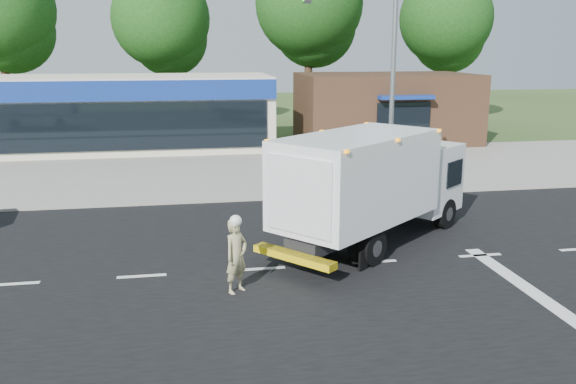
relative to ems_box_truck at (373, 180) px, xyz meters
name	(u,v)px	position (x,y,z in m)	size (l,w,h in m)	color
ground	(374,262)	(-0.38, -1.55, -1.89)	(120.00, 120.00, 0.00)	#385123
road_asphalt	(374,262)	(-0.38, -1.55, -1.88)	(60.00, 14.00, 0.02)	black
sidewalk	(310,190)	(-0.38, 6.65, -1.83)	(60.00, 2.40, 0.12)	gray
parking_apron	(286,164)	(-0.38, 12.45, -1.88)	(60.00, 9.00, 0.02)	gray
lane_markings	(444,277)	(0.97, -2.90, -1.87)	(55.20, 7.00, 0.01)	silver
ems_box_truck	(373,180)	(0.00, 0.00, 0.00)	(7.12, 6.50, 3.28)	black
emergency_worker	(236,255)	(-4.14, -2.90, -0.98)	(0.75, 0.73, 1.86)	tan
retail_strip_mall	(105,113)	(-9.38, 18.38, 0.12)	(18.00, 6.20, 4.00)	beige
brown_storefront	(385,108)	(6.62, 18.43, 0.11)	(10.00, 6.70, 4.00)	#382316
traffic_signal_pole	(377,64)	(1.97, 6.05, 3.03)	(3.51, 0.25, 8.00)	gray
background_trees	(238,18)	(-1.23, 26.62, 5.49)	(36.77, 7.39, 12.10)	#332114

